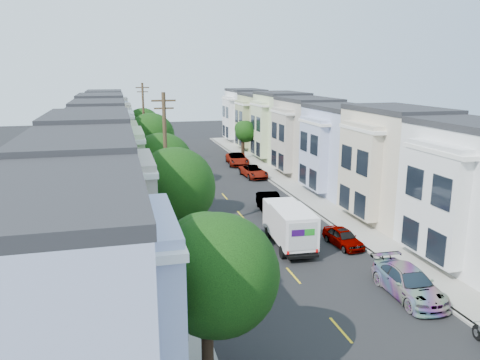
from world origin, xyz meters
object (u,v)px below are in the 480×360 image
at_px(tree_a, 215,275).
at_px(parked_right_b, 343,238).
at_px(parked_right_c, 254,172).
at_px(tree_b, 174,187).
at_px(tree_c, 161,164).
at_px(tree_far_r, 245,132).
at_px(tree_d, 150,136).
at_px(parked_left_b, 211,275).
at_px(parked_left_d, 171,192).
at_px(utility_pole_far, 144,125).
at_px(lead_sedan, 270,203).
at_px(tree_e, 143,126).
at_px(fedex_truck, 289,224).
at_px(parked_left_c, 193,239).
at_px(utility_pole_near, 166,167).
at_px(parked_right_a, 409,283).
at_px(parked_right_d, 237,159).

bearing_deg(tree_a, parked_right_b, 47.21).
bearing_deg(parked_right_c, tree_b, -121.19).
relative_size(tree_c, tree_far_r, 1.36).
bearing_deg(tree_far_r, tree_d, -134.97).
xyz_separation_m(tree_a, parked_left_b, (1.40, 8.16, -3.79)).
bearing_deg(parked_left_d, utility_pole_far, 90.15).
relative_size(utility_pole_far, lead_sedan, 2.20).
xyz_separation_m(tree_e, parked_left_d, (1.40, -19.22, -4.02)).
distance_m(fedex_truck, parked_left_c, 6.47).
bearing_deg(fedex_truck, lead_sedan, 84.80).
bearing_deg(tree_far_r, tree_e, 172.25).
relative_size(lead_sedan, parked_right_c, 0.97).
distance_m(tree_e, lead_sedan, 27.40).
distance_m(tree_b, utility_pole_far, 30.64).
xyz_separation_m(tree_a, parked_left_d, (1.40, 27.28, -3.93)).
bearing_deg(fedex_truck, tree_a, -117.02).
distance_m(tree_c, parked_right_b, 14.50).
height_order(parked_left_c, parked_left_d, parked_left_c).
distance_m(tree_b, tree_far_r, 35.38).
relative_size(tree_e, parked_left_c, 1.49).
height_order(lead_sedan, parked_left_c, lead_sedan).
distance_m(utility_pole_far, parked_right_c, 14.97).
xyz_separation_m(tree_far_r, parked_left_c, (-11.79, -30.37, -3.00)).
xyz_separation_m(tree_d, parked_right_c, (11.20, 2.20, -4.61)).
distance_m(lead_sedan, parked_left_c, 9.94).
xyz_separation_m(tree_b, utility_pole_near, (0.00, 4.64, 0.32)).
relative_size(tree_c, utility_pole_far, 0.70).
xyz_separation_m(tree_b, tree_e, (-0.00, 34.60, -0.19)).
distance_m(parked_left_d, parked_right_a, 24.62).
distance_m(tree_far_r, parked_right_c, 11.58).
relative_size(utility_pole_near, parked_right_b, 2.65).
bearing_deg(parked_right_c, parked_left_d, -150.78).
relative_size(tree_d, tree_far_r, 1.47).
height_order(tree_d, tree_far_r, tree_d).
xyz_separation_m(tree_a, parked_left_c, (1.40, 14.32, -3.91)).
distance_m(lead_sedan, parked_right_c, 13.03).
xyz_separation_m(fedex_truck, parked_right_b, (3.53, -0.90, -0.94)).
bearing_deg(parked_left_b, parked_right_a, -14.20).
bearing_deg(parked_left_d, tree_e, 89.08).
bearing_deg(tree_b, lead_sedan, 45.30).
distance_m(tree_d, utility_pole_near, 14.95).
relative_size(lead_sedan, parked_right_b, 1.21).
xyz_separation_m(tree_d, utility_pole_near, (0.00, -14.95, -0.11)).
relative_size(parked_left_c, parked_right_d, 0.88).
bearing_deg(parked_right_d, tree_d, -134.05).
height_order(tree_e, parked_right_d, tree_e).
bearing_deg(parked_right_c, tree_d, -172.87).
bearing_deg(parked_right_c, parked_right_b, -93.99).
xyz_separation_m(tree_b, parked_right_a, (11.20, -7.21, -4.09)).
relative_size(tree_d, utility_pole_near, 0.76).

